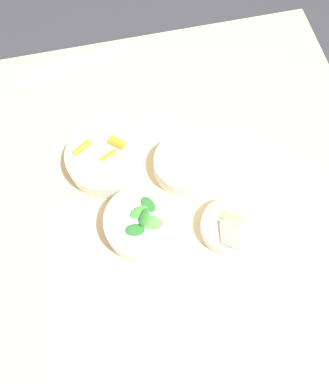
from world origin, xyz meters
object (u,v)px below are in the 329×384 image
bowl_carrots (105,158)px  bowl_cookies (229,226)px  bowl_greens (142,223)px  ruler (73,63)px  bowl_beans_hotdog (184,165)px

bowl_carrots → bowl_cookies: bowl_carrots is taller
bowl_cookies → bowl_carrots: bearing=137.4°
bowl_greens → bowl_cookies: bearing=-13.8°
bowl_carrots → bowl_greens: 0.20m
ruler → bowl_beans_hotdog: bearing=-59.5°
bowl_beans_hotdog → bowl_carrots: bearing=163.3°
bowl_beans_hotdog → ruler: bearing=120.5°
bowl_carrots → bowl_beans_hotdog: (0.19, -0.06, -0.01)m
bowl_greens → bowl_cookies: bowl_greens is taller
bowl_carrots → bowl_cookies: 0.35m
bowl_cookies → ruler: bowl_cookies is taller
bowl_cookies → ruler: bearing=117.5°
bowl_carrots → bowl_cookies: (0.26, -0.23, -0.01)m
bowl_carrots → bowl_beans_hotdog: bearing=-16.7°
bowl_greens → bowl_beans_hotdog: size_ratio=1.14×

